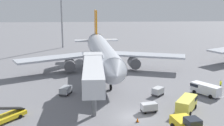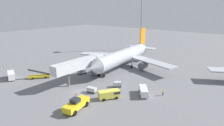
{
  "view_description": "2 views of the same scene",
  "coord_description": "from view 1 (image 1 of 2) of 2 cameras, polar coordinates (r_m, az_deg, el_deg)",
  "views": [
    {
      "loc": [
        -5.2,
        -39.53,
        17.35
      ],
      "look_at": [
        -2.1,
        18.08,
        3.82
      ],
      "focal_mm": 47.23,
      "sensor_mm": 36.0,
      "label": 1
    },
    {
      "loc": [
        36.65,
        -32.41,
        21.6
      ],
      "look_at": [
        -4.61,
        19.11,
        2.93
      ],
      "focal_mm": 31.78,
      "sensor_mm": 36.0,
      "label": 2
    }
  ],
  "objects": [
    {
      "name": "ground_plane",
      "position": [
        43.48,
        4.11,
        -10.35
      ],
      "size": [
        300.0,
        300.0,
        0.0
      ],
      "primitive_type": "plane",
      "color": "slate"
    },
    {
      "name": "jet_bridge",
      "position": [
        47.23,
        -3.64,
        -1.8
      ],
      "size": [
        3.49,
        18.16,
        6.93
      ],
      "color": "silver",
      "rests_on": "ground"
    },
    {
      "name": "baggage_cart_rear_right",
      "position": [
        52.93,
        -8.95,
        -5.22
      ],
      "size": [
        2.18,
        2.92,
        1.38
      ],
      "color": "#38383D",
      "rests_on": "ground"
    },
    {
      "name": "belt_loader_truck",
      "position": [
        44.17,
        -20.14,
        -9.72
      ],
      "size": [
        5.44,
        6.31,
        3.11
      ],
      "color": "yellow",
      "rests_on": "ground"
    },
    {
      "name": "service_van_far_left",
      "position": [
        46.49,
        14.28,
        -7.57
      ],
      "size": [
        4.46,
        5.45,
        2.07
      ],
      "color": "#E5DB4C",
      "rests_on": "ground"
    },
    {
      "name": "baggage_cart_mid_right",
      "position": [
        52.32,
        8.87,
        -5.41
      ],
      "size": [
        2.41,
        2.44,
        1.44
      ],
      "color": "#38383D",
      "rests_on": "ground"
    },
    {
      "name": "baggage_cart_near_center",
      "position": [
        45.04,
        7.16,
        -8.48
      ],
      "size": [
        2.6,
        1.82,
        1.42
      ],
      "color": "#38383D",
      "rests_on": "ground"
    },
    {
      "name": "service_van_far_center",
      "position": [
        54.52,
        17.52,
        -4.75
      ],
      "size": [
        4.58,
        5.35,
        1.95
      ],
      "color": "white",
      "rests_on": "ground"
    },
    {
      "name": "ground_crew_worker_foreground",
      "position": [
        58.56,
        20.28,
        -3.92
      ],
      "size": [
        0.47,
        0.47,
        1.76
      ],
      "color": "#1E2333",
      "rests_on": "ground"
    },
    {
      "name": "airplane_at_gate",
      "position": [
        66.31,
        -1.87,
        1.91
      ],
      "size": [
        39.04,
        39.69,
        13.18
      ],
      "color": "#B7BCC6",
      "rests_on": "ground"
    },
    {
      "name": "safety_cone_alpha",
      "position": [
        41.77,
        4.97,
        -10.89
      ],
      "size": [
        0.44,
        0.44,
        0.67
      ],
      "color": "black",
      "rests_on": "ground"
    }
  ]
}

